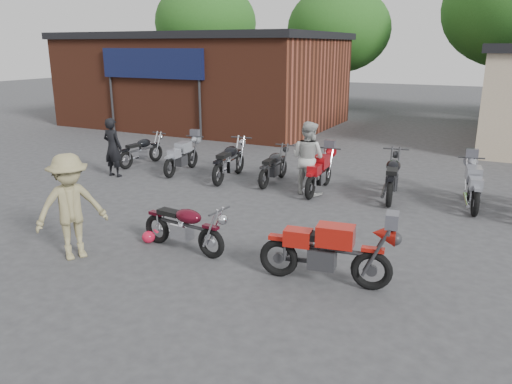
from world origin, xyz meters
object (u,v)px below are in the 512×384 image
at_px(row_bike_3, 274,164).
at_px(row_bike_4, 319,171).
at_px(person_dark, 113,147).
at_px(row_bike_1, 182,155).
at_px(sportbike, 327,249).
at_px(helmet, 149,237).
at_px(row_bike_2, 229,159).
at_px(person_tan, 71,207).
at_px(row_bike_5, 392,174).
at_px(row_bike_0, 142,149).
at_px(vintage_motorcycle, 184,224).
at_px(row_bike_6, 473,184).
at_px(person_light, 308,158).

distance_m(row_bike_3, row_bike_4, 1.45).
height_order(person_dark, row_bike_1, person_dark).
xyz_separation_m(sportbike, person_dark, (-7.86, 3.76, 0.26)).
bearing_deg(person_dark, helmet, 139.86).
bearing_deg(row_bike_4, row_bike_2, 86.27).
relative_size(sportbike, person_dark, 1.21).
height_order(person_tan, row_bike_5, person_tan).
height_order(helmet, row_bike_1, row_bike_1).
xyz_separation_m(person_dark, row_bike_0, (-0.20, 1.51, -0.34)).
relative_size(vintage_motorcycle, row_bike_3, 1.00).
bearing_deg(row_bike_3, person_tan, 168.02).
xyz_separation_m(helmet, row_bike_5, (3.56, 5.17, 0.49)).
xyz_separation_m(row_bike_0, row_bike_6, (9.82, 0.11, 0.05)).
bearing_deg(row_bike_2, helmet, -175.35).
height_order(vintage_motorcycle, row_bike_6, row_bike_6).
bearing_deg(row_bike_4, person_dark, 98.53).
distance_m(row_bike_0, row_bike_1, 1.74).
bearing_deg(row_bike_5, person_light, 97.68).
height_order(row_bike_2, row_bike_4, row_bike_2).
bearing_deg(row_bike_5, row_bike_4, 90.72).
xyz_separation_m(helmet, person_tan, (-0.74, -1.15, 0.84)).
xyz_separation_m(person_tan, row_bike_6, (6.17, 6.46, -0.39)).
height_order(row_bike_2, row_bike_5, row_bike_5).
xyz_separation_m(helmet, row_bike_3, (0.31, 5.12, 0.41)).
xyz_separation_m(person_dark, person_light, (5.72, 0.89, 0.08)).
bearing_deg(person_tan, row_bike_5, -3.60).
height_order(person_dark, row_bike_6, person_dark).
xyz_separation_m(row_bike_0, row_bike_3, (4.71, -0.07, 0.01)).
distance_m(row_bike_3, row_bike_5, 3.25).
bearing_deg(row_bike_3, row_bike_2, 96.57).
distance_m(row_bike_5, row_bike_6, 1.87).
bearing_deg(row_bike_3, row_bike_5, -91.55).
bearing_deg(row_bike_0, row_bike_6, -82.45).
bearing_deg(row_bike_1, row_bike_3, -92.33).
height_order(row_bike_1, row_bike_5, row_bike_5).
distance_m(sportbike, row_bike_2, 6.83).
bearing_deg(vintage_motorcycle, row_bike_1, 131.72).
height_order(person_dark, row_bike_0, person_dark).
xyz_separation_m(person_dark, row_bike_6, (9.62, 1.62, -0.29)).
xyz_separation_m(person_light, row_bike_0, (-5.92, 0.62, -0.42)).
height_order(helmet, row_bike_2, row_bike_2).
bearing_deg(row_bike_4, row_bike_6, -85.91).
distance_m(helmet, row_bike_3, 5.15).
bearing_deg(person_light, row_bike_2, 6.70).
bearing_deg(row_bike_5, person_tan, 136.97).
distance_m(sportbike, row_bike_3, 6.18).
height_order(vintage_motorcycle, sportbike, sportbike).
distance_m(row_bike_4, row_bike_6, 3.71).
xyz_separation_m(row_bike_0, row_bike_4, (6.14, -0.33, 0.04)).
height_order(person_tan, row_bike_1, person_tan).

